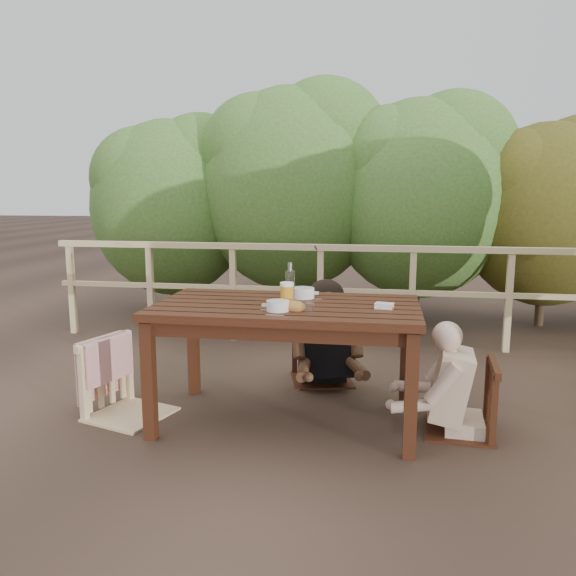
% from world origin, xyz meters
% --- Properties ---
extents(ground, '(60.00, 60.00, 0.00)m').
position_xyz_m(ground, '(0.00, 0.00, 0.00)').
color(ground, '#483327').
rests_on(ground, ground).
extents(table, '(1.71, 0.96, 0.79)m').
position_xyz_m(table, '(0.00, 0.00, 0.39)').
color(table, black).
rests_on(table, ground).
extents(chair_left, '(0.62, 0.62, 1.00)m').
position_xyz_m(chair_left, '(-1.08, -0.09, 0.50)').
color(chair_left, '#D5B784').
rests_on(chair_left, ground).
extents(chair_far, '(0.57, 0.57, 0.95)m').
position_xyz_m(chair_far, '(0.14, 0.86, 0.47)').
color(chair_far, black).
rests_on(chair_far, ground).
extents(chair_right, '(0.48, 0.48, 0.89)m').
position_xyz_m(chair_right, '(1.12, 0.02, 0.45)').
color(chair_right, black).
rests_on(chair_right, ground).
extents(woman, '(0.67, 0.76, 1.30)m').
position_xyz_m(woman, '(0.14, 0.88, 0.65)').
color(woman, black).
rests_on(woman, ground).
extents(diner_right, '(0.62, 0.52, 1.18)m').
position_xyz_m(diner_right, '(1.15, 0.02, 0.59)').
color(diner_right, tan).
rests_on(diner_right, ground).
extents(railing, '(5.60, 0.10, 1.01)m').
position_xyz_m(railing, '(0.00, 2.00, 0.51)').
color(railing, '#D5B784').
rests_on(railing, ground).
extents(hedge_row, '(6.60, 1.60, 3.80)m').
position_xyz_m(hedge_row, '(0.40, 3.20, 1.90)').
color(hedge_row, '#3B5E25').
rests_on(hedge_row, ground).
extents(soup_near, '(0.24, 0.24, 0.08)m').
position_xyz_m(soup_near, '(-0.02, -0.23, 0.83)').
color(soup_near, white).
rests_on(soup_near, table).
extents(soup_far, '(0.26, 0.26, 0.09)m').
position_xyz_m(soup_far, '(0.08, 0.22, 0.83)').
color(soup_far, white).
rests_on(soup_far, table).
extents(bread_roll, '(0.13, 0.10, 0.08)m').
position_xyz_m(bread_roll, '(0.09, -0.20, 0.83)').
color(bread_roll, '#AB6934').
rests_on(bread_roll, table).
extents(beer_glass, '(0.09, 0.09, 0.17)m').
position_xyz_m(beer_glass, '(0.01, -0.08, 0.87)').
color(beer_glass, orange).
rests_on(beer_glass, table).
extents(bottle, '(0.07, 0.07, 0.28)m').
position_xyz_m(bottle, '(0.01, 0.08, 0.93)').
color(bottle, white).
rests_on(bottle, table).
extents(tumbler, '(0.07, 0.07, 0.08)m').
position_xyz_m(tumbler, '(0.17, -0.22, 0.83)').
color(tumbler, silver).
rests_on(tumbler, table).
extents(butter_tub, '(0.13, 0.10, 0.05)m').
position_xyz_m(butter_tub, '(0.63, -0.05, 0.81)').
color(butter_tub, white).
rests_on(butter_tub, table).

